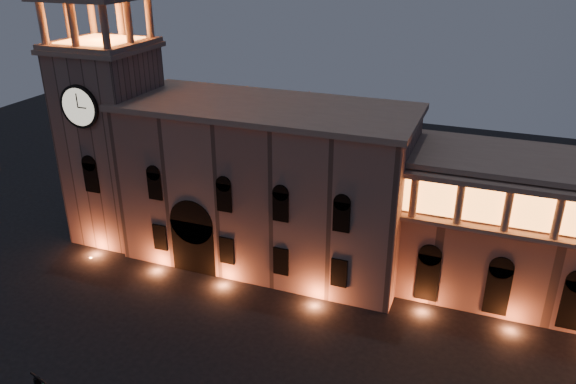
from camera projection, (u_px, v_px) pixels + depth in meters
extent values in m
cube|color=#8E6A5D|center=(267.00, 187.00, 60.25)|extent=(30.00, 12.00, 17.00)
cube|color=#9E806D|center=(265.00, 107.00, 56.66)|extent=(30.80, 12.80, 0.60)
cube|color=black|center=(196.00, 245.00, 59.83)|extent=(5.00, 1.40, 6.00)
cylinder|color=black|center=(194.00, 220.00, 58.61)|extent=(5.00, 1.40, 5.00)
cube|color=orange|center=(195.00, 248.00, 59.74)|extent=(4.20, 0.20, 5.00)
cube|color=#8E6A5D|center=(115.00, 147.00, 64.38)|extent=(9.00, 9.00, 22.00)
cube|color=#9E806D|center=(101.00, 48.00, 59.80)|extent=(9.80, 9.80, 0.50)
cylinder|color=black|center=(79.00, 107.00, 57.95)|extent=(4.60, 0.35, 4.60)
cylinder|color=beige|center=(78.00, 107.00, 57.83)|extent=(4.00, 0.12, 4.00)
cube|color=#9E806D|center=(101.00, 43.00, 59.60)|extent=(9.40, 9.40, 0.50)
cube|color=orange|center=(100.00, 40.00, 59.48)|extent=(6.80, 6.80, 0.15)
cylinder|color=#9E806D|center=(42.00, 23.00, 56.63)|extent=(0.76, 0.76, 4.20)
cylinder|color=#9E806D|center=(73.00, 25.00, 55.40)|extent=(0.76, 0.76, 4.20)
cylinder|color=#9E806D|center=(105.00, 27.00, 54.16)|extent=(0.76, 0.76, 4.20)
cylinder|color=#9E806D|center=(92.00, 15.00, 63.12)|extent=(0.76, 0.76, 4.20)
cylinder|color=#9E806D|center=(120.00, 16.00, 61.88)|extent=(0.76, 0.76, 4.20)
cylinder|color=#9E806D|center=(149.00, 18.00, 60.65)|extent=(0.76, 0.76, 4.20)
cylinder|color=#9E806D|center=(68.00, 19.00, 59.88)|extent=(0.76, 0.76, 4.20)
cylinder|color=#9E806D|center=(128.00, 22.00, 57.41)|extent=(0.76, 0.76, 4.20)
cylinder|color=#9E806D|center=(414.00, 196.00, 50.84)|extent=(0.70, 0.70, 4.00)
cylinder|color=#9E806D|center=(459.00, 203.00, 49.54)|extent=(0.70, 0.70, 4.00)
cylinder|color=#9E806D|center=(507.00, 210.00, 48.24)|extent=(0.70, 0.70, 4.00)
cylinder|color=#9E806D|center=(558.00, 217.00, 46.94)|extent=(0.70, 0.70, 4.00)
cube|color=black|center=(38.00, 383.00, 36.37)|extent=(0.39, 0.37, 0.90)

